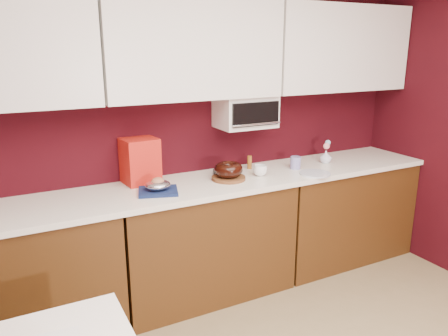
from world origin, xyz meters
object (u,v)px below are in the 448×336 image
toaster_oven (245,111)px  flower_vase (326,156)px  bundt_cake (229,169)px  coffee_mug (260,169)px  pandoro_box (140,161)px  foil_ham_nest (158,185)px  blue_jar (295,163)px

toaster_oven → flower_vase: (0.73, -0.14, -0.41)m
bundt_cake → coffee_mug: 0.27m
pandoro_box → foil_ham_nest: bearing=-88.9°
flower_vase → toaster_oven: bearing=169.2°
toaster_oven → foil_ham_nest: bearing=-164.1°
bundt_cake → blue_jar: bearing=1.6°
toaster_oven → flower_vase: bearing=-10.8°
foil_ham_nest → blue_jar: bearing=3.0°
blue_jar → flower_vase: 0.35m
coffee_mug → flower_vase: flower_vase is taller
foil_ham_nest → pandoro_box: bearing=96.7°
foil_ham_nest → blue_jar: size_ratio=1.74×
coffee_mug → pandoro_box: bearing=163.6°
pandoro_box → blue_jar: pandoro_box is taller
toaster_oven → bundt_cake: bearing=-142.9°
foil_ham_nest → pandoro_box: 0.30m
bundt_cake → pandoro_box: bearing=158.8°
bundt_cake → foil_ham_nest: bearing=-175.4°
blue_jar → bundt_cake: bearing=-178.4°
coffee_mug → flower_vase: size_ratio=0.84×
blue_jar → toaster_oven: bearing=156.0°
blue_jar → flower_vase: (0.34, 0.03, 0.01)m
bundt_cake → blue_jar: bundt_cake is taller
toaster_oven → pandoro_box: toaster_oven is taller
pandoro_box → coffee_mug: pandoro_box is taller
bundt_cake → flower_vase: bearing=2.9°
bundt_cake → foil_ham_nest: (-0.57, -0.05, -0.02)m
coffee_mug → flower_vase: bearing=5.8°
blue_jar → flower_vase: size_ratio=0.84×
bundt_cake → foil_ham_nest: 0.57m
pandoro_box → toaster_oven: bearing=-8.7°
foil_ham_nest → flower_vase: size_ratio=1.46×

